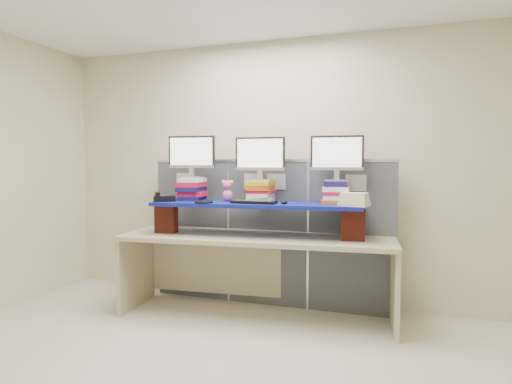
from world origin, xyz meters
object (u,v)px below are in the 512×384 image
(keyboard, at_px, (254,202))
(desk_phone, at_px, (164,198))
(blue_board, at_px, (256,204))
(desk, at_px, (256,252))
(monitor_center, at_px, (260,156))
(monitor_left, at_px, (192,154))
(monitor_right, at_px, (337,155))

(keyboard, height_order, desk_phone, desk_phone)
(blue_board, xyz_separation_m, keyboard, (0.02, -0.11, 0.03))
(desk, xyz_separation_m, monitor_center, (0.00, 0.12, 0.93))
(monitor_center, height_order, desk_phone, monitor_center)
(blue_board, relative_size, monitor_left, 4.06)
(blue_board, bearing_deg, monitor_left, 170.44)
(monitor_center, distance_m, keyboard, 0.49)
(monitor_left, xyz_separation_m, desk_phone, (-0.21, -0.21, -0.43))
(keyboard, bearing_deg, monitor_center, 93.66)
(blue_board, bearing_deg, desk, -5.04)
(monitor_left, bearing_deg, blue_board, -9.56)
(monitor_left, bearing_deg, desk_phone, -139.10)
(monitor_right, relative_size, keyboard, 1.16)
(monitor_center, bearing_deg, desk, -96.34)
(monitor_center, distance_m, monitor_right, 0.74)
(desk, xyz_separation_m, monitor_right, (0.74, 0.18, 0.93))
(keyboard, bearing_deg, desk_phone, -176.92)
(desk_phone, bearing_deg, keyboard, -28.46)
(monitor_left, bearing_deg, monitor_center, -0.00)
(blue_board, distance_m, monitor_left, 0.86)
(monitor_left, bearing_deg, desk, -9.56)
(monitor_right, height_order, keyboard, monitor_right)
(desk_phone, bearing_deg, monitor_center, -14.56)
(monitor_center, relative_size, monitor_right, 1.00)
(monitor_right, bearing_deg, keyboard, -162.83)
(monitor_left, bearing_deg, keyboard, -18.00)
(monitor_left, distance_m, monitor_center, 0.72)
(blue_board, height_order, monitor_right, monitor_right)
(desk, height_order, desk_phone, desk_phone)
(blue_board, bearing_deg, monitor_center, 83.66)
(keyboard, distance_m, desk_phone, 0.93)
(desk, height_order, monitor_left, monitor_left)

